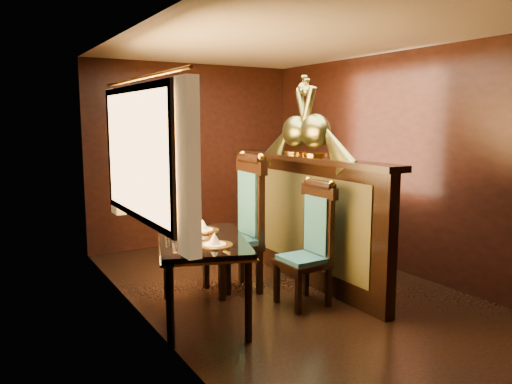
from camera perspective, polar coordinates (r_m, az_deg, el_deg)
ground at (r=5.16m, az=4.36°, el=-11.48°), size 5.00×5.00×0.00m
room_shell at (r=4.82m, az=3.61°, el=6.36°), size 3.04×5.04×2.52m
partition at (r=5.38m, az=5.44°, el=-2.77°), size 0.26×2.70×1.36m
dining_table at (r=4.38m, az=-6.20°, el=-6.15°), size 1.10×1.40×0.92m
chair_left at (r=4.76m, az=6.47°, el=-5.37°), size 0.43×0.48×1.20m
chair_right at (r=5.08m, az=-1.41°, el=-3.11°), size 0.53×0.57×1.42m
peacock_left at (r=5.14m, az=6.81°, el=8.65°), size 0.26×0.70×0.84m
peacock_right at (r=5.42m, az=4.58°, el=8.47°), size 0.25×0.67×0.80m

